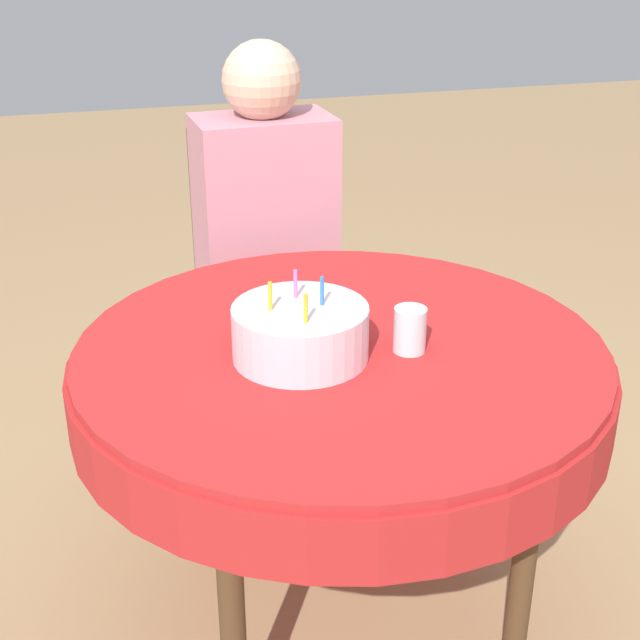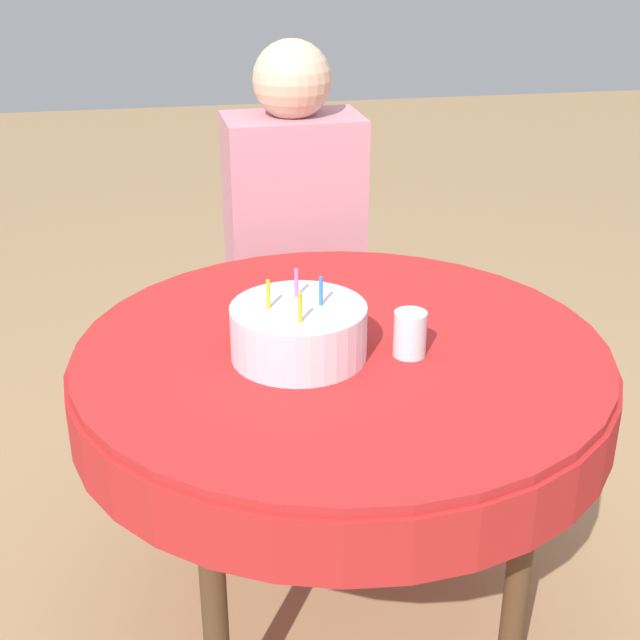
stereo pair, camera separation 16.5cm
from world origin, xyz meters
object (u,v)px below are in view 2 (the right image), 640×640
at_px(chair, 290,275).
at_px(drinking_glass, 410,334).
at_px(birthday_cake, 299,331).
at_px(person, 295,214).

distance_m(chair, drinking_glass, 0.97).
height_order(birthday_cake, drinking_glass, birthday_cake).
xyz_separation_m(person, birthday_cake, (-0.12, -0.81, 0.02)).
height_order(chair, drinking_glass, chair).
relative_size(person, birthday_cake, 4.46).
bearing_deg(birthday_cake, chair, 82.76).
height_order(chair, birthday_cake, chair).
relative_size(person, drinking_glass, 12.97).
bearing_deg(chair, drinking_glass, -85.94).
bearing_deg(drinking_glass, chair, 96.48).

